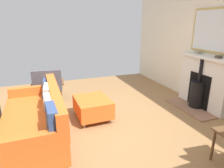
{
  "coord_description": "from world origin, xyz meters",
  "views": [
    {
      "loc": [
        0.76,
        2.85,
        1.73
      ],
      "look_at": [
        -0.33,
        -0.08,
        0.74
      ],
      "focal_mm": 31.51,
      "sensor_mm": 36.0,
      "label": 1
    }
  ],
  "objects_px": {
    "mantel_bowl_near": "(197,53)",
    "armchair_accent": "(48,84)",
    "fireplace": "(202,85)",
    "sofa": "(37,118)",
    "mantel_bowl_far": "(218,57)",
    "ottoman": "(93,106)"
  },
  "relations": [
    {
      "from": "mantel_bowl_near",
      "to": "armchair_accent",
      "type": "bearing_deg",
      "value": -20.53
    },
    {
      "from": "fireplace",
      "to": "sofa",
      "type": "bearing_deg",
      "value": 1.01
    },
    {
      "from": "fireplace",
      "to": "armchair_accent",
      "type": "height_order",
      "value": "fireplace"
    },
    {
      "from": "fireplace",
      "to": "mantel_bowl_near",
      "type": "xyz_separation_m",
      "value": [
        -0.03,
        -0.29,
        0.62
      ]
    },
    {
      "from": "mantel_bowl_far",
      "to": "ottoman",
      "type": "height_order",
      "value": "mantel_bowl_far"
    },
    {
      "from": "mantel_bowl_near",
      "to": "mantel_bowl_far",
      "type": "relative_size",
      "value": 0.94
    },
    {
      "from": "fireplace",
      "to": "armchair_accent",
      "type": "relative_size",
      "value": 1.62
    },
    {
      "from": "mantel_bowl_near",
      "to": "sofa",
      "type": "relative_size",
      "value": 0.07
    },
    {
      "from": "mantel_bowl_far",
      "to": "armchair_accent",
      "type": "height_order",
      "value": "mantel_bowl_far"
    },
    {
      "from": "mantel_bowl_far",
      "to": "sofa",
      "type": "bearing_deg",
      "value": -3.41
    },
    {
      "from": "sofa",
      "to": "armchair_accent",
      "type": "relative_size",
      "value": 2.44
    },
    {
      "from": "fireplace",
      "to": "mantel_bowl_far",
      "type": "xyz_separation_m",
      "value": [
        -0.03,
        0.25,
        0.62
      ]
    },
    {
      "from": "sofa",
      "to": "mantel_bowl_near",
      "type": "bearing_deg",
      "value": -173.85
    },
    {
      "from": "mantel_bowl_far",
      "to": "sofa",
      "type": "height_order",
      "value": "mantel_bowl_far"
    },
    {
      "from": "mantel_bowl_near",
      "to": "sofa",
      "type": "height_order",
      "value": "mantel_bowl_near"
    },
    {
      "from": "armchair_accent",
      "to": "sofa",
      "type": "bearing_deg",
      "value": 80.68
    },
    {
      "from": "ottoman",
      "to": "armchair_accent",
      "type": "distance_m",
      "value": 1.34
    },
    {
      "from": "fireplace",
      "to": "ottoman",
      "type": "bearing_deg",
      "value": -7.48
    },
    {
      "from": "mantel_bowl_near",
      "to": "mantel_bowl_far",
      "type": "xyz_separation_m",
      "value": [
        -0.0,
        0.54,
        -0.0
      ]
    },
    {
      "from": "ottoman",
      "to": "armchair_accent",
      "type": "bearing_deg",
      "value": -57.51
    },
    {
      "from": "armchair_accent",
      "to": "mantel_bowl_near",
      "type": "bearing_deg",
      "value": 159.47
    },
    {
      "from": "ottoman",
      "to": "armchair_accent",
      "type": "height_order",
      "value": "armchair_accent"
    }
  ]
}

